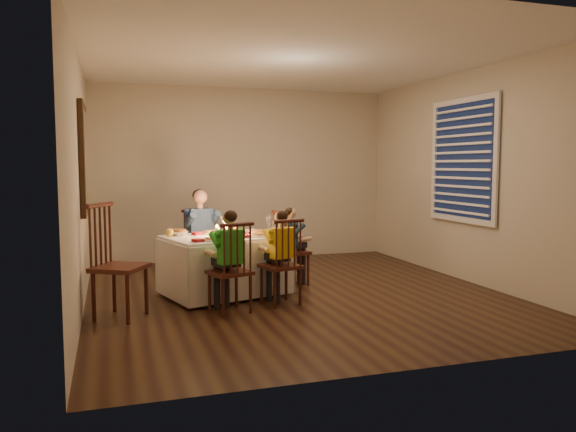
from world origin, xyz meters
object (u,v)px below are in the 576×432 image
object	(u,v)px
dining_table	(225,253)
chair_end	(291,285)
chair_near_left	(230,312)
chair_extra	(121,318)
chair_adult	(202,283)
child_yellow	(281,304)
child_teal	(291,285)
serving_bowl	(180,233)
chair_near_right	(281,304)
child_green	(230,312)
adult	(202,283)

from	to	relation	value
dining_table	chair_end	xyz separation A→B (m)	(0.86, 0.26, -0.47)
chair_near_left	chair_extra	distance (m)	1.03
dining_table	chair_adult	world-z (taller)	dining_table
child_yellow	child_teal	xyz separation A→B (m)	(0.40, 0.86, 0.00)
serving_bowl	chair_near_right	bearing A→B (deg)	-39.44
chair_adult	serving_bowl	size ratio (longest dim) A/B	4.69
child_teal	child_green	bearing A→B (deg)	123.19
child_teal	serving_bowl	bearing A→B (deg)	80.14
chair_extra	child_teal	xyz separation A→B (m)	(1.99, 0.90, 0.00)
chair_adult	chair_end	world-z (taller)	same
chair_end	serving_bowl	xyz separation A→B (m)	(-1.34, -0.08, 0.69)
adult	serving_bowl	bearing A→B (deg)	-137.86
chair_extra	child_green	size ratio (longest dim) A/B	1.08
chair_near_right	adult	bearing A→B (deg)	-77.61
chair_adult	child_teal	xyz separation A→B (m)	(1.02, -0.44, 0.00)
dining_table	child_yellow	distance (m)	0.89
child_green	chair_adult	bearing A→B (deg)	-104.69
chair_adult	chair_extra	bearing A→B (deg)	-142.64
adult	serving_bowl	distance (m)	0.92
chair_adult	child_yellow	distance (m)	1.44
dining_table	chair_extra	distance (m)	1.38
chair_near_right	dining_table	bearing A→B (deg)	-65.25
chair_end	chair_extra	distance (m)	2.19
chair_adult	chair_near_left	bearing A→B (deg)	-104.71
serving_bowl	dining_table	bearing A→B (deg)	-20.18
chair_extra	chair_near_right	bearing A→B (deg)	-58.02
child_green	serving_bowl	size ratio (longest dim) A/B	5.24
child_green	serving_bowl	world-z (taller)	serving_bowl
chair_near_left	chair_end	world-z (taller)	same
chair_extra	child_green	bearing A→B (deg)	-66.53
chair_near_left	child_green	world-z (taller)	child_green
chair_near_left	child_green	bearing A→B (deg)	180.00
dining_table	child_green	world-z (taller)	dining_table
dining_table	child_green	size ratio (longest dim) A/B	1.47
adult	chair_extra	bearing A→B (deg)	-142.64
chair_near_right	chair_near_left	bearing A→B (deg)	3.24
dining_table	child_green	xyz separation A→B (m)	(-0.10, -0.77, -0.47)
dining_table	chair_end	world-z (taller)	dining_table
adult	child_teal	distance (m)	1.11
child_teal	child_yellow	bearing A→B (deg)	141.70
chair_near_right	adult	size ratio (longest dim) A/B	0.78
dining_table	chair_adult	xyz separation A→B (m)	(-0.15, 0.70, -0.47)
chair_adult	chair_near_right	world-z (taller)	same
child_green	chair_near_left	bearing A→B (deg)	180.00
chair_end	chair_extra	size ratio (longest dim) A/B	0.83
chair_near_left	child_teal	bearing A→B (deg)	-150.05
dining_table	child_green	distance (m)	0.91
dining_table	chair_extra	world-z (taller)	dining_table
chair_extra	child_yellow	bearing A→B (deg)	-58.02
chair_end	child_yellow	xyz separation A→B (m)	(-0.40, -0.86, 0.00)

